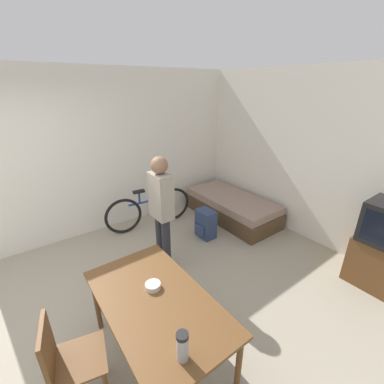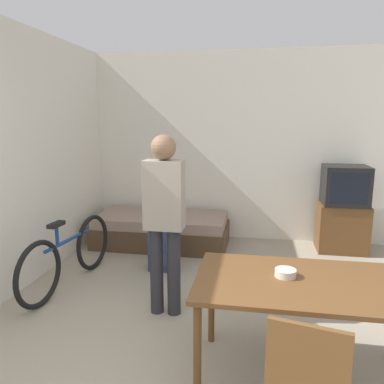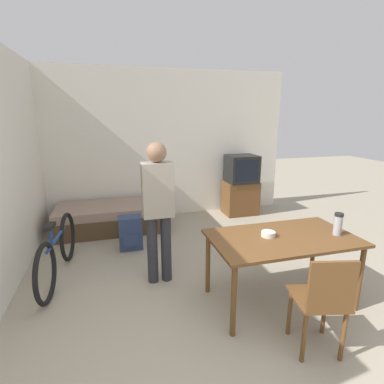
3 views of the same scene
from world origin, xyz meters
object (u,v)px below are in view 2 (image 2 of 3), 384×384
at_px(daybed, 162,230).
at_px(backpack, 164,250).
at_px(bicycle, 69,255).
at_px(dining_table, 307,292).
at_px(mate_bowl, 285,273).
at_px(tv, 343,209).
at_px(person_standing, 164,213).

xyz_separation_m(daybed, backpack, (0.24, -0.86, 0.03)).
bearing_deg(bicycle, dining_table, -25.82).
xyz_separation_m(daybed, mate_bowl, (1.50, -2.51, 0.54)).
height_order(tv, mate_bowl, tv).
bearing_deg(bicycle, backpack, 33.93).
distance_m(daybed, backpack, 0.89).
relative_size(bicycle, backpack, 3.27).
relative_size(tv, backpack, 2.36).
bearing_deg(bicycle, tv, 27.95).
height_order(person_standing, backpack, person_standing).
height_order(mate_bowl, backpack, mate_bowl).
relative_size(daybed, tv, 1.59).
distance_m(tv, bicycle, 3.49).
xyz_separation_m(bicycle, mate_bowl, (2.14, -1.06, 0.41)).
height_order(dining_table, person_standing, person_standing).
bearing_deg(daybed, backpack, -74.04).
distance_m(dining_table, mate_bowl, 0.18).
height_order(bicycle, mate_bowl, mate_bowl).
bearing_deg(tv, bicycle, -152.05).
bearing_deg(mate_bowl, bicycle, 153.75).
bearing_deg(mate_bowl, tv, 70.83).
bearing_deg(person_standing, dining_table, -32.48).
bearing_deg(dining_table, mate_bowl, 161.35).
relative_size(bicycle, mate_bowl, 11.40).
relative_size(tv, person_standing, 0.71).
distance_m(bicycle, person_standing, 1.35).
distance_m(tv, mate_bowl, 2.85).
distance_m(tv, dining_table, 2.85).
bearing_deg(mate_bowl, person_standing, 145.86).
height_order(bicycle, backpack, bicycle).
xyz_separation_m(mate_bowl, backpack, (-1.26, 1.65, -0.51)).
relative_size(daybed, backpack, 3.76).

